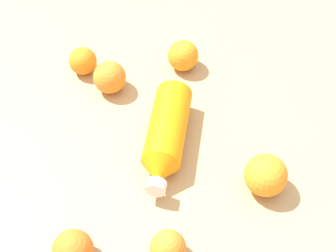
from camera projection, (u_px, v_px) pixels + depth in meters
name	position (u px, v px, depth m)	size (l,w,h in m)	color
ground_plane	(185.00, 145.00, 1.01)	(2.40, 2.40, 0.00)	tan
water_bottle	(166.00, 135.00, 0.98)	(0.25, 0.10, 0.08)	orange
orange_0	(110.00, 77.00, 1.08)	(0.07, 0.07, 0.07)	orange
orange_1	(266.00, 175.00, 0.92)	(0.08, 0.08, 0.08)	orange
orange_2	(83.00, 61.00, 1.12)	(0.06, 0.06, 0.06)	orange
orange_3	(183.00, 56.00, 1.13)	(0.07, 0.07, 0.07)	orange
orange_4	(73.00, 250.00, 0.83)	(0.07, 0.07, 0.07)	orange
orange_5	(168.00, 248.00, 0.84)	(0.06, 0.06, 0.06)	orange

